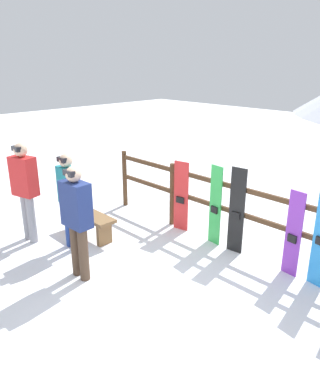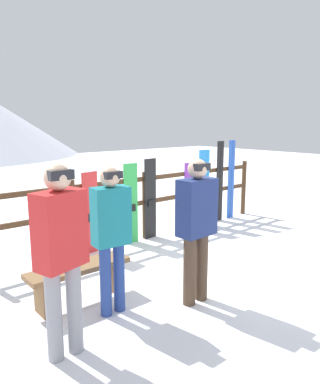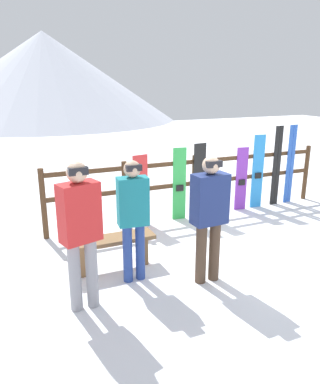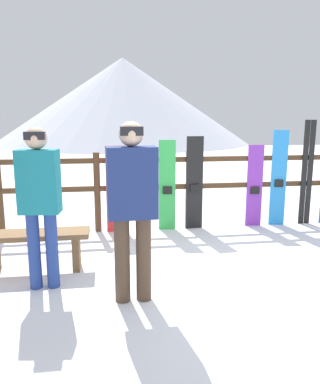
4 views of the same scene
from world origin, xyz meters
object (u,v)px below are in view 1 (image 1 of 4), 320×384
Objects in this scene: person_teal at (68,194)px; snowboard_red at (181,197)px; snowboard_green at (215,206)px; bench at (89,219)px; snowboard_black_stripe at (237,211)px; person_red at (25,185)px; snowboard_purple at (293,234)px; person_navy at (77,215)px.

snowboard_red is (0.82, 1.92, -0.31)m from person_teal.
person_teal reaches higher than snowboard_green.
snowboard_black_stripe reaches higher than bench.
person_teal is 1.17× the size of snowboard_green.
person_red is at bearing -124.68° from snowboard_red.
person_teal reaches higher than snowboard_red.
snowboard_purple is (3.26, 1.44, 0.33)m from bench.
person_navy is at bearing -133.03° from snowboard_purple.
snowboard_purple is at bearing -0.01° from snowboard_black_stripe.
person_red is at bearing -125.02° from bench.
person_navy reaches higher than person_teal.
person_teal is (-0.91, 0.42, -0.02)m from person_navy.
person_navy is 2.46m from snowboard_green.
person_red is 3.35m from snowboard_green.
snowboard_black_stripe is at bearing 0.01° from snowboard_red.
snowboard_green is at bearing 72.89° from person_navy.
person_navy is (1.08, -0.89, 0.67)m from bench.
person_red is at bearing 179.05° from person_navy.
bench is at bearing -124.47° from snowboard_red.
bench is 0.72× the size of person_navy.
person_teal is at bearing -113.17° from snowboard_red.
person_navy is at bearing -24.59° from person_teal.
snowboard_black_stripe is (0.44, 0.00, 0.03)m from snowboard_green.
snowboard_green is at bearing 43.77° from person_red.
person_navy is 0.96× the size of person_red.
snowboard_green is (0.81, 0.00, 0.04)m from snowboard_red.
snowboard_purple is (3.87, 2.31, -0.39)m from person_red.
person_red is (-1.69, 0.03, 0.05)m from person_navy.
snowboard_red is (-0.09, 2.33, -0.33)m from person_navy.
bench is at bearing 109.93° from person_teal.
person_navy reaches higher than bench.
snowboard_green is at bearing -179.99° from snowboard_black_stripe.
snowboard_red reaches higher than snowboard_purple.
person_red is 1.34× the size of snowboard_purple.
bench is 0.74× the size of person_teal.
person_navy is 3.21m from snowboard_purple.
snowboard_red is 0.81m from snowboard_green.
person_teal is (0.17, -0.47, 0.65)m from bench.
person_teal reaches higher than bench.
person_red is 1.33× the size of snowboard_red.
person_navy reaches higher than snowboard_green.
person_navy is 1.03× the size of person_teal.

